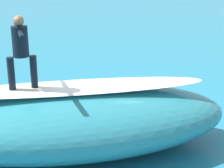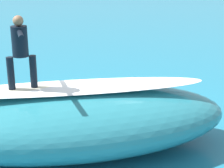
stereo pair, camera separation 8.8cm
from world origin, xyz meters
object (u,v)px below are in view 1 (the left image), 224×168
surfer_riding (21,47)px  surfboard_riding (24,90)px  surfboard_paddling (176,106)px  surfer_paddling (174,99)px

surfer_riding → surfboard_riding: bearing=155.3°
surfboard_paddling → surfboard_riding: bearing=-75.1°
surfer_riding → surfboard_paddling: (-3.44, -3.23, -2.46)m
surfboard_riding → surfer_paddling: bearing=-160.0°
surfer_riding → surfboard_paddling: bearing=-161.5°
surfer_riding → surfer_paddling: bearing=-160.0°
surfboard_riding → surfer_paddling: (-3.38, -3.34, -1.32)m
surfboard_riding → surfboard_paddling: 4.95m
surfboard_paddling → surfer_paddling: bearing=180.0°
surfboard_riding → surfer_riding: 0.95m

